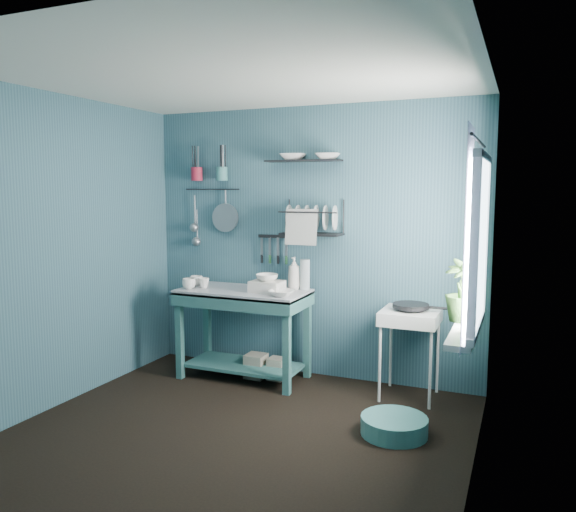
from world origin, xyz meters
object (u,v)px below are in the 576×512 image
at_px(work_counter, 244,334).
at_px(storage_tin_large, 256,366).
at_px(utensil_cup_magenta, 197,174).
at_px(potted_plant, 462,290).
at_px(frying_pan, 411,306).
at_px(dish_rack, 312,217).
at_px(floor_basin, 394,426).
at_px(mug_left, 189,284).
at_px(hotplate_stand, 409,354).
at_px(wash_tub, 267,286).
at_px(water_bottle, 305,275).
at_px(mug_right, 196,281).
at_px(storage_tin_small, 277,369).
at_px(soap_bottle, 294,273).
at_px(mug_mid, 204,283).
at_px(colander, 225,218).
at_px(utensil_cup_teal, 222,174).

height_order(work_counter, storage_tin_large, work_counter).
distance_m(utensil_cup_magenta, potted_plant, 2.86).
distance_m(frying_pan, utensil_cup_magenta, 2.44).
distance_m(frying_pan, dish_rack, 1.18).
bearing_deg(floor_basin, mug_left, 165.88).
bearing_deg(storage_tin_large, hotplate_stand, 2.32).
bearing_deg(wash_tub, water_bottle, 41.63).
distance_m(mug_right, storage_tin_small, 1.12).
distance_m(wash_tub, utensil_cup_magenta, 1.39).
bearing_deg(work_counter, storage_tin_large, 35.03).
relative_size(wash_tub, soap_bottle, 0.94).
relative_size(mug_left, potted_plant, 0.28).
height_order(mug_right, floor_basin, mug_right).
distance_m(water_bottle, utensil_cup_magenta, 1.49).
bearing_deg(frying_pan, wash_tub, -174.24).
bearing_deg(storage_tin_large, work_counter, -153.43).
xyz_separation_m(mug_mid, storage_tin_small, (0.68, 0.14, -0.78)).
distance_m(utensil_cup_magenta, floor_basin, 3.02).
bearing_deg(colander, frying_pan, -6.43).
xyz_separation_m(mug_left, storage_tin_small, (0.78, 0.24, -0.78)).
xyz_separation_m(colander, potted_plant, (2.33, -0.81, -0.42)).
bearing_deg(floor_basin, soap_bottle, 142.47).
xyz_separation_m(work_counter, dish_rack, (0.58, 0.24, 1.08)).
distance_m(mug_right, wash_tub, 0.75).
distance_m(wash_tub, floor_basin, 1.67).
xyz_separation_m(frying_pan, utensil_cup_magenta, (-2.16, 0.18, 1.11)).
relative_size(water_bottle, storage_tin_large, 1.27).
bearing_deg(potted_plant, mug_left, 172.37).
distance_m(wash_tub, storage_tin_large, 0.79).
distance_m(mug_left, mug_right, 0.16).
distance_m(mug_left, wash_tub, 0.74).
distance_m(hotplate_stand, storage_tin_small, 1.24).
bearing_deg(utensil_cup_magenta, floor_basin, -23.47).
distance_m(mug_right, storage_tin_large, 0.98).
xyz_separation_m(mug_right, floor_basin, (2.05, -0.67, -0.82)).
height_order(frying_pan, colander, colander).
height_order(mug_left, hotplate_stand, mug_left).
relative_size(dish_rack, utensil_cup_magenta, 4.23).
height_order(wash_tub, colander, colander).
bearing_deg(frying_pan, water_bottle, 173.47).
height_order(water_bottle, storage_tin_small, water_bottle).
height_order(mug_left, floor_basin, mug_left).
distance_m(mug_right, soap_bottle, 0.95).
bearing_deg(floor_basin, dish_rack, 137.12).
relative_size(colander, floor_basin, 0.59).
bearing_deg(mug_left, frying_pan, 7.65).
bearing_deg(work_counter, mug_right, -171.54).
xyz_separation_m(wash_tub, soap_bottle, (0.17, 0.22, 0.10)).
relative_size(utensil_cup_teal, floor_basin, 0.27).
bearing_deg(wash_tub, work_counter, 175.43).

